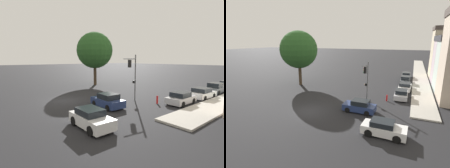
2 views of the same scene
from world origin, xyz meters
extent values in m
plane|color=black|center=(0.00, 0.00, 0.00)|extent=(300.00, 300.00, 0.00)
cylinder|color=#423323|center=(-8.68, 10.56, 2.05)|extent=(0.58, 0.58, 4.10)
sphere|color=#285623|center=(-8.68, 10.56, 6.70)|extent=(6.93, 6.93, 6.93)
cylinder|color=#515456|center=(5.45, 6.70, 2.77)|extent=(0.14, 0.14, 5.55)
cylinder|color=#515456|center=(5.30, 5.87, 5.05)|extent=(0.39, 1.68, 0.10)
cube|color=black|center=(5.30, 5.87, 4.50)|extent=(0.35, 0.35, 0.90)
sphere|color=#590F0F|center=(5.11, 5.91, 4.80)|extent=(0.20, 0.20, 0.20)
sphere|color=#99660F|center=(5.11, 5.91, 4.50)|extent=(0.20, 0.20, 0.20)
sphere|color=#0F511E|center=(5.11, 5.91, 4.20)|extent=(0.20, 0.20, 0.20)
cube|color=black|center=(5.27, 6.74, 2.28)|extent=(0.28, 0.38, 0.35)
sphere|color=orange|center=(5.13, 6.76, 2.28)|extent=(0.18, 0.18, 0.18)
cube|color=navy|center=(5.65, 2.26, 0.55)|extent=(3.88, 1.91, 0.75)
cube|color=black|center=(5.80, 2.26, 1.20)|extent=(2.03, 1.65, 0.55)
cylinder|color=black|center=(4.44, 1.44, 0.31)|extent=(0.63, 0.24, 0.62)
cylinder|color=black|center=(4.49, 3.14, 0.31)|extent=(0.63, 0.24, 0.62)
cylinder|color=black|center=(6.82, 1.38, 0.31)|extent=(0.63, 0.24, 0.62)
cylinder|color=black|center=(6.86, 3.08, 0.31)|extent=(0.63, 0.24, 0.62)
cube|color=silver|center=(9.28, -2.14, 0.58)|extent=(3.97, 1.82, 0.77)
cube|color=black|center=(9.12, -2.14, 1.20)|extent=(2.08, 1.56, 0.48)
cylinder|color=black|center=(10.51, -1.37, 0.36)|extent=(0.72, 0.24, 0.71)
cylinder|color=black|center=(10.47, -2.98, 0.36)|extent=(0.72, 0.24, 0.71)
cylinder|color=black|center=(8.08, -1.31, 0.36)|extent=(0.72, 0.24, 0.71)
cylinder|color=black|center=(8.04, -2.92, 0.36)|extent=(0.72, 0.24, 0.71)
cube|color=#B7B7BC|center=(9.94, 9.46, 0.51)|extent=(1.87, 3.95, 0.68)
cube|color=black|center=(9.94, 9.31, 1.11)|extent=(1.62, 2.06, 0.53)
cylinder|color=black|center=(9.07, 10.67, 0.31)|extent=(0.23, 0.62, 0.62)
cylinder|color=black|center=(10.77, 10.69, 0.31)|extent=(0.23, 0.62, 0.62)
cylinder|color=black|center=(9.11, 8.24, 0.31)|extent=(0.23, 0.62, 0.62)
cylinder|color=black|center=(10.81, 8.26, 0.31)|extent=(0.23, 0.62, 0.62)
cube|color=silver|center=(10.21, 14.25, 0.51)|extent=(2.07, 4.11, 0.68)
cube|color=black|center=(10.21, 14.09, 1.11)|extent=(1.78, 2.16, 0.51)
cylinder|color=black|center=(9.34, 15.53, 0.31)|extent=(0.24, 0.64, 0.63)
cylinder|color=black|center=(11.17, 15.47, 0.31)|extent=(0.24, 0.64, 0.63)
cylinder|color=black|center=(9.26, 13.03, 0.31)|extent=(0.24, 0.64, 0.63)
cylinder|color=black|center=(11.09, 12.97, 0.31)|extent=(0.24, 0.64, 0.63)
cube|color=#4C5156|center=(9.99, 19.38, 0.55)|extent=(1.84, 4.06, 0.73)
cube|color=black|center=(9.99, 19.21, 1.23)|extent=(1.60, 2.12, 0.65)
cylinder|color=black|center=(9.13, 20.62, 0.33)|extent=(0.23, 0.66, 0.66)
cylinder|color=black|center=(9.15, 18.11, 0.33)|extent=(0.23, 0.66, 0.66)
cylinder|color=black|center=(10.84, 18.13, 0.33)|extent=(0.23, 0.66, 0.66)
cylinder|color=black|center=(9.04, 26.22, 0.34)|extent=(0.24, 0.68, 0.68)
cylinder|color=black|center=(9.11, 23.30, 0.34)|extent=(0.24, 0.68, 0.68)
cylinder|color=red|center=(8.16, 7.49, 0.38)|extent=(0.20, 0.20, 0.75)
sphere|color=red|center=(8.16, 7.49, 0.81)|extent=(0.22, 0.22, 0.22)
camera|label=1|loc=(19.67, -8.88, 5.02)|focal=28.00mm
camera|label=2|loc=(11.13, -16.87, 8.42)|focal=28.00mm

